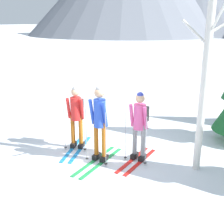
{
  "coord_description": "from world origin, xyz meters",
  "views": [
    {
      "loc": [
        3.41,
        -5.75,
        3.27
      ],
      "look_at": [
        0.09,
        0.39,
        1.05
      ],
      "focal_mm": 46.12,
      "sensor_mm": 36.0,
      "label": 1
    }
  ],
  "objects": [
    {
      "name": "skier_in_pink",
      "position": [
        0.94,
        0.21,
        0.97
      ],
      "size": [
        0.61,
        1.59,
        1.71
      ],
      "color": "red",
      "rests_on": "ground"
    },
    {
      "name": "ground_plane",
      "position": [
        0.0,
        0.0,
        0.0
      ],
      "size": [
        400.0,
        400.0,
        0.0
      ],
      "primitive_type": "plane",
      "color": "white"
    },
    {
      "name": "birch_tree_tall",
      "position": [
        2.3,
        0.41,
        2.22
      ],
      "size": [
        1.24,
        0.87,
        4.3
      ],
      "color": "silver",
      "rests_on": "ground"
    },
    {
      "name": "skier_in_red",
      "position": [
        -0.79,
        0.07,
        0.95
      ],
      "size": [
        0.76,
        1.68,
        1.69
      ],
      "color": "#1E84D1",
      "rests_on": "ground"
    },
    {
      "name": "skier_in_blue",
      "position": [
        0.13,
        -0.29,
        1.05
      ],
      "size": [
        0.61,
        1.8,
        1.87
      ],
      "color": "green",
      "rests_on": "ground"
    }
  ]
}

